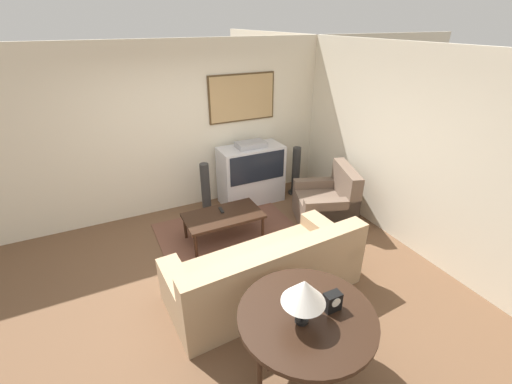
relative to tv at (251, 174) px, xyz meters
name	(u,v)px	position (x,y,z in m)	size (l,w,h in m)	color
ground_plane	(227,278)	(-1.17, -1.75, -0.52)	(12.00, 12.00, 0.00)	brown
wall_back	(175,130)	(-1.15, 0.38, 0.83)	(12.00, 0.10, 2.70)	beige
wall_right	(399,147)	(1.46, -1.75, 0.83)	(0.06, 12.00, 2.70)	beige
area_rug	(233,238)	(-0.77, -0.96, -0.52)	(2.06, 1.81, 0.01)	brown
tv	(251,174)	(0.00, 0.00, 0.00)	(1.10, 0.53, 1.11)	silver
couch	(266,274)	(-0.85, -2.19, -0.23)	(2.29, 1.09, 0.85)	tan
armchair	(326,204)	(0.78, -1.16, -0.22)	(1.08, 1.11, 0.92)	brown
coffee_table	(223,217)	(-0.88, -0.92, -0.14)	(1.12, 0.62, 0.42)	black
console_table	(307,320)	(-1.05, -3.29, 0.19)	(1.16, 1.16, 0.78)	black
table_lamp	(304,292)	(-1.13, -3.33, 0.57)	(0.35, 0.35, 0.42)	black
mantel_clock	(332,302)	(-0.83, -3.33, 0.34)	(0.14, 0.10, 0.17)	black
remote	(221,210)	(-0.87, -0.80, -0.09)	(0.06, 0.16, 0.02)	black
speaker_tower_left	(206,191)	(-0.87, -0.09, -0.10)	(0.25, 0.25, 0.90)	black
speaker_tower_right	(296,172)	(0.87, -0.09, -0.10)	(0.25, 0.25, 0.90)	black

